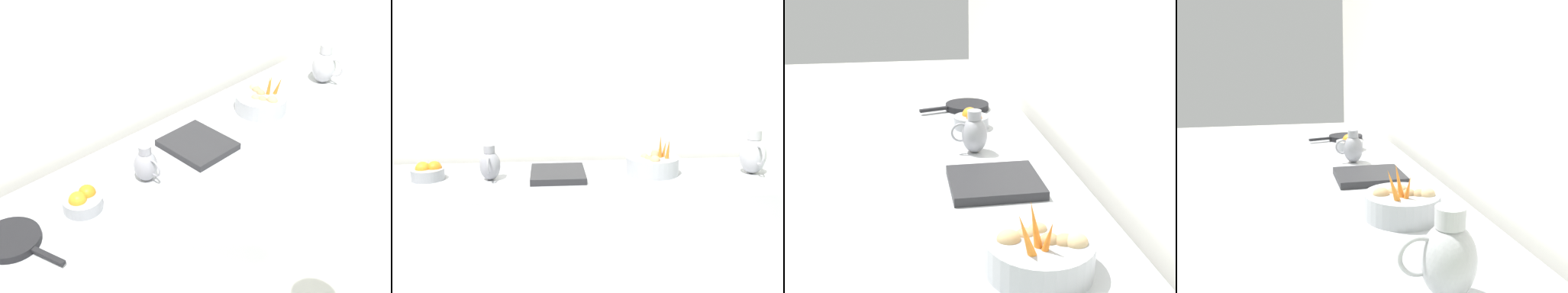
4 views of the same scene
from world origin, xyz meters
The scene contains 7 objects.
tile_wall_left centered at (-1.95, 0.41, 1.50)m, with size 0.10×8.28×3.00m, color white.
prep_counter centered at (-1.47, -0.09, 0.45)m, with size 0.74×2.65×0.90m, color #ADAFB5.
vegetable_colander centered at (-1.52, 0.42, 0.96)m, with size 0.30×0.30×0.23m.
orange_bowl centered at (-1.51, -0.83, 0.94)m, with size 0.18×0.18×0.10m.
metal_pitcher_tall centered at (-1.48, 0.99, 1.01)m, with size 0.21×0.15×0.25m.
metal_pitcher_short centered at (-1.48, -0.49, 0.99)m, with size 0.16×0.11×0.19m.
counter_sink_basin centered at (-1.50, -0.12, 0.92)m, with size 0.34×0.30×0.04m, color #232326.
Camera 2 is at (1.00, -0.18, 1.65)m, focal length 42.70 mm.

